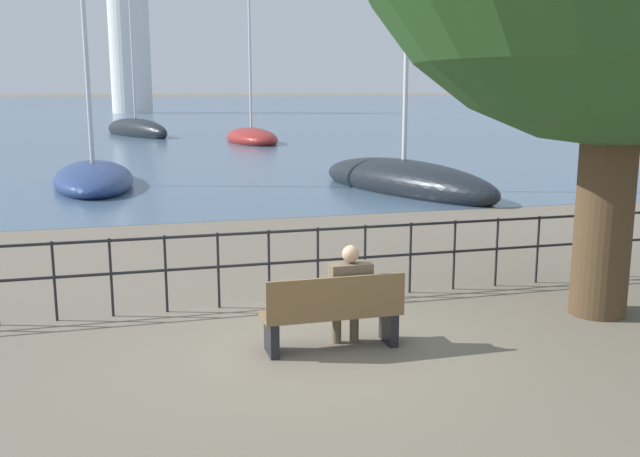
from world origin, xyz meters
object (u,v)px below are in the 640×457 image
Objects in this scene: seated_person_left at (349,291)px; park_bench at (333,314)px; sailboat_2 at (251,137)px; sailboat_0 at (136,130)px; sailboat_3 at (404,180)px; sailboat_1 at (94,178)px; harbor_lighthouse at (128,20)px.

park_bench is at bearing -161.31° from seated_person_left.
sailboat_2 reaches higher than park_bench.
sailboat_0 is 29.37m from sailboat_3.
seated_person_left is at bearing 18.69° from park_bench.
seated_person_left is 40.41m from sailboat_0.
sailboat_1 is at bearing -120.71° from sailboat_2.
seated_person_left is 0.05× the size of harbor_lighthouse.
seated_person_left is 15.98m from sailboat_1.
seated_person_left is at bearing -89.23° from harbor_lighthouse.
sailboat_0 reaches higher than seated_person_left.
seated_person_left is 0.10× the size of sailboat_0.
seated_person_left is 0.10× the size of sailboat_2.
seated_person_left is 0.11× the size of sailboat_3.
park_bench is at bearing -109.59° from sailboat_0.
sailboat_0 is (-1.43, 40.45, -0.05)m from park_bench.
sailboat_2 is (7.91, 16.81, 0.07)m from sailboat_1.
park_bench is at bearing -89.37° from harbor_lighthouse.
harbor_lighthouse is (-5.69, 55.04, 11.10)m from sailboat_2.
park_bench is at bearing -103.79° from sailboat_2.
seated_person_left is 0.16× the size of sailboat_1.
sailboat_0 is 1.08× the size of sailboat_3.
sailboat_2 is (4.51, 32.42, -0.36)m from seated_person_left.
sailboat_3 is (5.45, 11.88, -0.34)m from seated_person_left.
harbor_lighthouse is at bearing 90.77° from seated_person_left.
sailboat_0 is 1.63× the size of sailboat_1.
sailboat_3 is 0.47× the size of harbor_lighthouse.
sailboat_2 is (6.16, -7.95, -0.07)m from sailboat_0.
seated_person_left is at bearing -132.15° from sailboat_3.
sailboat_1 is (-3.18, 15.68, -0.19)m from park_bench.
sailboat_0 is 48.37m from harbor_lighthouse.
harbor_lighthouse reaches higher than sailboat_1.
sailboat_2 is 0.48× the size of harbor_lighthouse.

